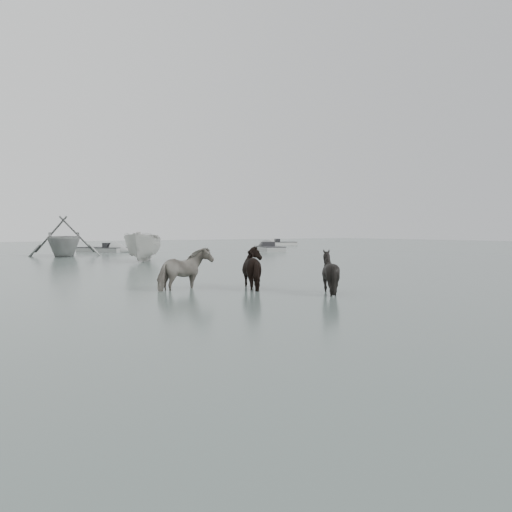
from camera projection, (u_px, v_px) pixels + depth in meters
name	position (u px, v px, depth m)	size (l,w,h in m)	color
ground	(233.00, 298.00, 12.90)	(140.00, 140.00, 0.00)	#56665F
pony_pinto	(184.00, 264.00, 14.82)	(0.80, 1.76, 1.49)	black
pony_dark	(258.00, 263.00, 15.15)	(1.50, 1.28, 1.51)	black
pony_black	(329.00, 268.00, 13.97)	(1.15, 1.29, 1.42)	black
rowboat_trail	(64.00, 235.00, 33.36)	(4.64, 5.38, 2.83)	#9C9F9C
boat_small	(144.00, 246.00, 27.88)	(1.74, 4.63, 1.79)	beige
skiff_port	(270.00, 246.00, 41.87)	(5.21, 1.60, 0.75)	#9C9E9B
skiff_mid	(103.00, 247.00, 40.00)	(5.61, 1.60, 0.75)	gray
skiff_star	(282.00, 242.00, 57.84)	(4.62, 1.60, 0.75)	silver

